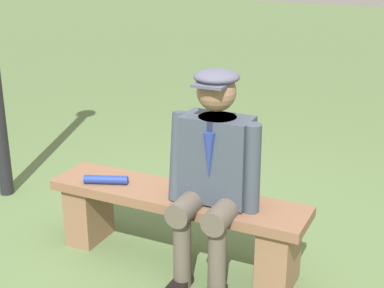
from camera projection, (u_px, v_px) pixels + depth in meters
The scene contains 4 objects.
ground_plane at pixel (177, 260), 3.85m from camera, with size 30.00×30.00×0.00m, color #567041.
bench at pixel (177, 217), 3.74m from camera, with size 1.71×0.38×0.49m.
seated_man at pixel (213, 168), 3.43m from camera, with size 0.59×0.54×1.32m.
rolled_magazine at pixel (106, 180), 3.81m from camera, with size 0.06×0.06×0.29m, color navy.
Camera 1 is at (-1.53, 2.98, 2.05)m, focal length 54.13 mm.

